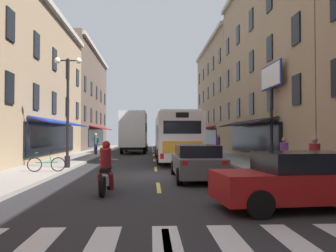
# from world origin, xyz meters

# --- Properties ---
(ground_plane) EXTENTS (34.80, 80.00, 0.10)m
(ground_plane) POSITION_xyz_m (0.00, 0.00, -0.05)
(ground_plane) COLOR #28282B
(lane_centre_dashes) EXTENTS (0.14, 73.90, 0.01)m
(lane_centre_dashes) POSITION_xyz_m (0.00, -0.25, 0.00)
(lane_centre_dashes) COLOR #DBCC4C
(lane_centre_dashes) RESTS_ON ground
(crosswalk_near) EXTENTS (7.10, 2.80, 0.01)m
(crosswalk_near) POSITION_xyz_m (0.00, -10.00, 0.00)
(crosswalk_near) COLOR silver
(crosswalk_near) RESTS_ON ground
(sidewalk_left) EXTENTS (3.00, 80.00, 0.14)m
(sidewalk_left) POSITION_xyz_m (-5.90, 0.00, 0.07)
(sidewalk_left) COLOR gray
(sidewalk_left) RESTS_ON ground
(sidewalk_right) EXTENTS (3.00, 80.00, 0.14)m
(sidewalk_right) POSITION_xyz_m (5.90, 0.00, 0.07)
(sidewalk_right) COLOR gray
(sidewalk_right) RESTS_ON ground
(billboard_sign) EXTENTS (0.40, 3.28, 6.01)m
(billboard_sign) POSITION_xyz_m (7.05, 4.89, 4.78)
(billboard_sign) COLOR black
(billboard_sign) RESTS_ON sidewalk_right
(transit_bus) EXTENTS (2.66, 11.56, 3.28)m
(transit_bus) POSITION_xyz_m (1.43, 8.70, 1.72)
(transit_bus) COLOR silver
(transit_bus) RESTS_ON ground
(box_truck) EXTENTS (2.61, 7.94, 4.07)m
(box_truck) POSITION_xyz_m (-1.90, 19.34, 2.09)
(box_truck) COLOR black
(box_truck) RESTS_ON ground
(sedan_near) EXTENTS (1.88, 4.72, 1.43)m
(sedan_near) POSITION_xyz_m (1.62, -1.39, 0.73)
(sedan_near) COLOR #515154
(sedan_near) RESTS_ON ground
(sedan_mid) EXTENTS (4.40, 2.23, 1.41)m
(sedan_mid) POSITION_xyz_m (3.49, -7.15, 0.72)
(sedan_mid) COLOR maroon
(sedan_mid) RESTS_ON ground
(motorcycle_rider) EXTENTS (0.62, 2.07, 1.66)m
(motorcycle_rider) POSITION_xyz_m (-1.68, -4.63, 0.71)
(motorcycle_rider) COLOR black
(motorcycle_rider) RESTS_ON ground
(bicycle_near) EXTENTS (1.71, 0.48, 0.91)m
(bicycle_near) POSITION_xyz_m (-5.09, 0.63, 0.50)
(bicycle_near) COLOR black
(bicycle_near) RESTS_ON sidewalk_left
(pedestrian_near) EXTENTS (0.52, 0.39, 1.84)m
(pedestrian_near) POSITION_xyz_m (-5.07, 14.83, 1.12)
(pedestrian_near) COLOR navy
(pedestrian_near) RESTS_ON sidewalk_left
(pedestrian_mid) EXTENTS (0.36, 0.36, 1.65)m
(pedestrian_mid) POSITION_xyz_m (5.29, -4.16, 0.98)
(pedestrian_mid) COLOR black
(pedestrian_mid) RESTS_ON sidewalk_right
(pedestrian_far) EXTENTS (0.36, 0.36, 1.76)m
(pedestrian_far) POSITION_xyz_m (5.40, 13.12, 1.05)
(pedestrian_far) COLOR #66387F
(pedestrian_far) RESTS_ON sidewalk_right
(pedestrian_rear) EXTENTS (0.36, 0.36, 1.59)m
(pedestrian_rear) POSITION_xyz_m (5.66, -0.57, 0.95)
(pedestrian_rear) COLOR navy
(pedestrian_rear) RESTS_ON sidewalk_right
(street_lamp_twin) EXTENTS (1.42, 0.32, 5.77)m
(street_lamp_twin) POSITION_xyz_m (-4.61, 2.61, 3.32)
(street_lamp_twin) COLOR black
(street_lamp_twin) RESTS_ON sidewalk_left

